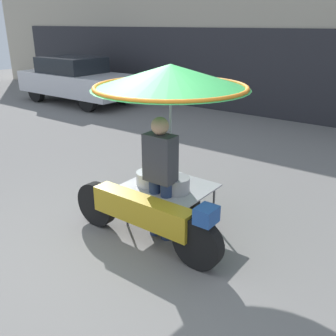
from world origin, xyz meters
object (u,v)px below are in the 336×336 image
Objects in this scene: vendor_motorcycle_cart at (167,107)px; vendor_person at (160,173)px; parked_car at (76,79)px; potted_plant at (53,74)px.

vendor_motorcycle_cart reaches higher than vendor_person.
parked_car is 3.89× the size of potted_plant.
vendor_motorcycle_cart is at bearing -33.07° from parked_car.
vendor_person reaches higher than parked_car.
vendor_person is at bearing -31.24° from potted_plant.
vendor_person is 1.45× the size of potted_plant.
vendor_motorcycle_cart reaches higher than potted_plant.
vendor_person is 0.37× the size of parked_car.
potted_plant is at bearing 156.70° from parked_car.
parked_car is at bearing 145.98° from vendor_person.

